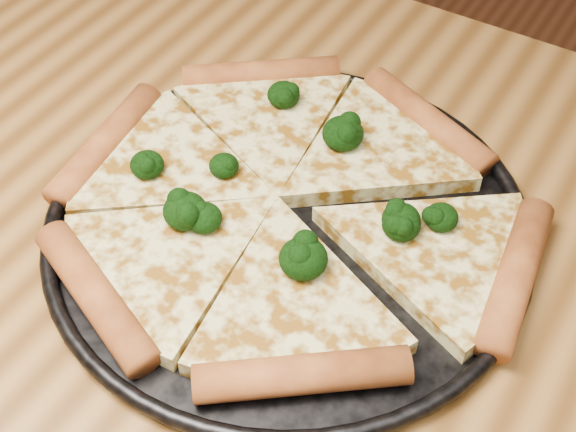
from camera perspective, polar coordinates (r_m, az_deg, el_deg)
The scene contains 4 objects.
dining_table at distance 0.68m, azimuth -11.26°, elevation -8.95°, with size 1.20×0.90×0.75m.
pizza_pan at distance 0.62m, azimuth -0.00°, elevation -0.51°, with size 0.38×0.38×0.02m.
pizza at distance 0.62m, azimuth -0.30°, elevation 1.09°, with size 0.39×0.37×0.03m.
broccoli_florets at distance 0.61m, azimuth 0.40°, elevation 1.79°, with size 0.25×0.19×0.03m.
Camera 1 is at (0.30, -0.25, 1.22)m, focal length 50.04 mm.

